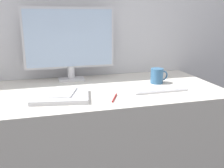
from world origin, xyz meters
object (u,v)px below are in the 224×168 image
keyboard (158,89)px  laptop (61,96)px  monitor (70,41)px  coffee_mug (157,76)px  ereader (63,92)px  pen (114,98)px

keyboard → laptop: laptop is taller
monitor → coffee_mug: 0.63m
laptop → ereader: ereader is taller
ereader → laptop: bearing=-130.9°
monitor → coffee_mug: bearing=-23.2°
pen → ereader: bearing=159.5°
keyboard → coffee_mug: bearing=67.9°
keyboard → ereader: ereader is taller
keyboard → coffee_mug: 0.17m
ereader → coffee_mug: coffee_mug is taller
monitor → laptop: monitor is taller
keyboard → pen: (-0.29, -0.08, -0.00)m
laptop → pen: (0.28, -0.08, -0.01)m
laptop → pen: laptop is taller
keyboard → laptop: bearing=179.5°
ereader → pen: size_ratio=1.68×
ereader → coffee_mug: (0.62, 0.13, 0.02)m
keyboard → ereader: bearing=177.7°
laptop → pen: bearing=-16.2°
monitor → pen: bearing=-68.5°
monitor → ereader: bearing=-102.4°
ereader → pen: 0.28m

